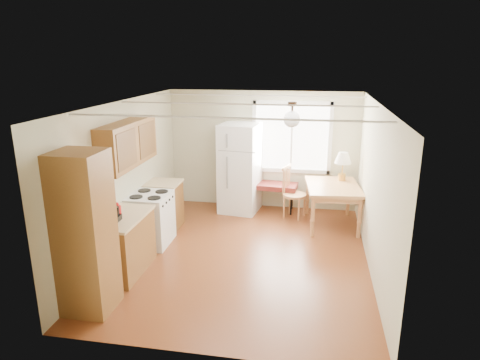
% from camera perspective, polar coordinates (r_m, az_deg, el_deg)
% --- Properties ---
extents(room_shell, '(4.60, 5.60, 2.62)m').
position_cam_1_polar(room_shell, '(6.74, 0.50, -0.43)').
color(room_shell, '#532411').
rests_on(room_shell, ground).
extents(kitchen_run, '(0.65, 3.40, 2.20)m').
position_cam_1_polar(kitchen_run, '(6.79, -14.90, -4.52)').
color(kitchen_run, brown).
rests_on(kitchen_run, ground).
extents(window_unit, '(1.64, 0.05, 1.51)m').
position_cam_1_polar(window_unit, '(9.01, 6.91, 5.66)').
color(window_unit, white).
rests_on(window_unit, room_shell).
extents(pendant_light, '(0.26, 0.26, 0.40)m').
position_cam_1_polar(pendant_light, '(6.85, 6.92, 8.16)').
color(pendant_light, '#322016').
rests_on(pendant_light, room_shell).
extents(refrigerator, '(0.86, 0.86, 1.86)m').
position_cam_1_polar(refrigerator, '(8.91, -0.02, 1.59)').
color(refrigerator, white).
rests_on(refrigerator, ground).
extents(bench, '(1.36, 0.61, 0.61)m').
position_cam_1_polar(bench, '(9.04, 3.43, -0.79)').
color(bench, '#561814').
rests_on(bench, ground).
extents(dining_table, '(1.10, 1.39, 0.81)m').
position_cam_1_polar(dining_table, '(8.36, 12.26, -1.38)').
color(dining_table, '#B37745').
rests_on(dining_table, ground).
extents(chair, '(0.51, 0.50, 1.06)m').
position_cam_1_polar(chair, '(8.70, 6.71, -1.09)').
color(chair, '#B37745').
rests_on(chair, ground).
extents(table_lamp, '(0.33, 0.33, 0.56)m').
position_cam_1_polar(table_lamp, '(8.61, 13.57, 2.60)').
color(table_lamp, gold).
rests_on(table_lamp, dining_table).
extents(coffee_maker, '(0.19, 0.24, 0.36)m').
position_cam_1_polar(coffee_maker, '(6.36, -16.67, -4.25)').
color(coffee_maker, black).
rests_on(coffee_maker, kitchen_run).
extents(kettle, '(0.11, 0.11, 0.22)m').
position_cam_1_polar(kettle, '(6.57, -16.03, -3.94)').
color(kettle, red).
rests_on(kettle, kitchen_run).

